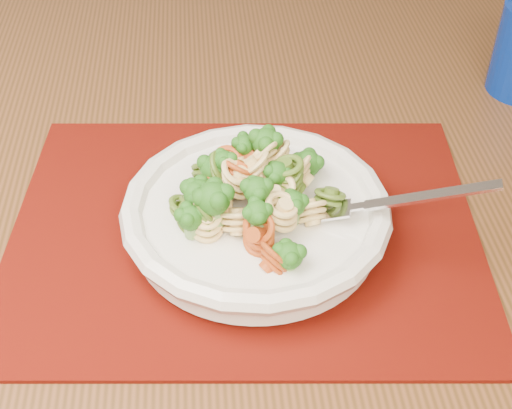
{
  "coord_description": "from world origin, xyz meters",
  "views": [
    {
      "loc": [
        0.11,
        0.14,
        1.23
      ],
      "look_at": [
        0.15,
        0.6,
        0.82
      ],
      "focal_mm": 50.0,
      "sensor_mm": 36.0,
      "label": 1
    }
  ],
  "objects": [
    {
      "name": "placemat",
      "position": [
        0.14,
        0.61,
        0.78
      ],
      "size": [
        0.45,
        0.36,
        0.0
      ],
      "primitive_type": "cube",
      "rotation": [
        0.0,
        0.0,
        -0.09
      ],
      "color": "#4E0E03",
      "rests_on": "dining_table"
    },
    {
      "name": "dining_table",
      "position": [
        0.06,
        0.77,
        0.66
      ],
      "size": [
        1.33,
        0.86,
        0.78
      ],
      "rotation": [
        0.0,
        0.0,
        -0.0
      ],
      "color": "#5B3319",
      "rests_on": "ground"
    },
    {
      "name": "fork",
      "position": [
        0.21,
        0.58,
        0.83
      ],
      "size": [
        0.18,
        0.07,
        0.08
      ],
      "primitive_type": null,
      "rotation": [
        0.0,
        -0.35,
        -0.25
      ],
      "color": "silver",
      "rests_on": "pasta_bowl"
    },
    {
      "name": "pasta_bowl",
      "position": [
        0.15,
        0.6,
        0.81
      ],
      "size": [
        0.24,
        0.24,
        0.05
      ],
      "color": "silver",
      "rests_on": "placemat"
    },
    {
      "name": "pasta_broccoli_heap",
      "position": [
        0.15,
        0.6,
        0.83
      ],
      "size": [
        0.2,
        0.2,
        0.06
      ],
      "primitive_type": null,
      "color": "#E3BF70",
      "rests_on": "pasta_bowl"
    }
  ]
}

